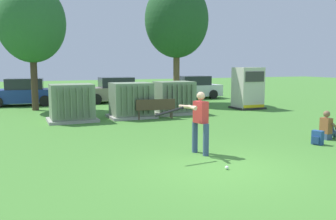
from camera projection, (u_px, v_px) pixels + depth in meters
ground_plane at (222, 168)px, 8.69m from camera, size 96.00×96.00×0.00m
transformer_west at (72, 103)px, 15.73m from camera, size 2.10×1.70×1.62m
transformer_mid_west at (131, 101)px, 16.81m from camera, size 2.10×1.70×1.62m
transformer_mid_east at (174, 98)px, 18.07m from camera, size 2.10×1.70×1.62m
generator_enclosure at (248, 88)px, 20.08m from camera, size 1.60×1.40×2.30m
park_bench at (155, 107)px, 16.37m from camera, size 1.84×0.66×0.92m
batter at (199, 120)px, 9.93m from camera, size 1.61×0.75×1.74m
sports_ball at (227, 168)px, 8.60m from camera, size 0.09×0.09×0.09m
seated_spectator at (328, 128)px, 12.04m from camera, size 0.73×0.55×0.96m
backpack at (317, 138)px, 11.23m from camera, size 0.33×0.37×0.44m
tree_left at (32, 23)px, 18.95m from camera, size 3.53×3.53×6.74m
tree_center_left at (177, 20)px, 22.39m from camera, size 3.95×3.95×7.55m
parked_car_left_of_center at (23, 93)px, 21.73m from camera, size 4.36×2.26×1.62m
parked_car_right_of_center at (115, 91)px, 23.56m from camera, size 4.25×2.01×1.62m
parked_car_rightmost at (192, 88)px, 26.08m from camera, size 4.24×1.99×1.62m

